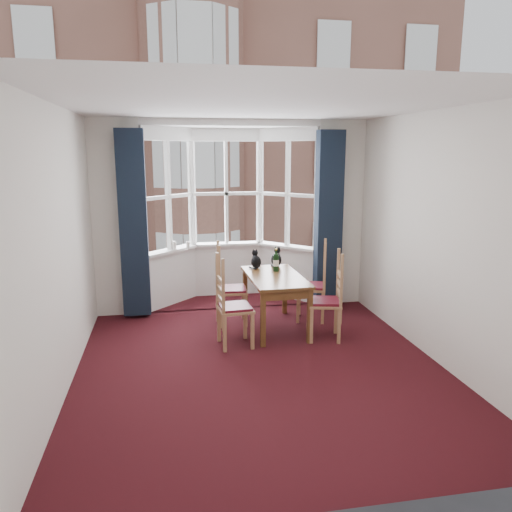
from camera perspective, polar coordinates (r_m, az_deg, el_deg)
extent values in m
plane|color=black|center=(5.62, 0.61, -12.80)|extent=(4.50, 4.50, 0.00)
plane|color=white|center=(5.13, 0.68, 16.94)|extent=(4.50, 4.50, 0.00)
plane|color=silver|center=(5.20, -21.52, 0.54)|extent=(0.00, 4.50, 4.50)
plane|color=silver|center=(5.91, 20.08, 1.92)|extent=(0.00, 4.50, 4.50)
plane|color=silver|center=(3.08, 8.68, -6.25)|extent=(4.00, 0.00, 4.00)
cube|color=silver|center=(7.36, -15.56, 4.06)|extent=(0.70, 0.12, 2.80)
cube|color=silver|center=(7.78, 9.49, 4.74)|extent=(0.70, 0.12, 2.80)
cube|color=black|center=(7.17, -13.83, 3.55)|extent=(0.38, 0.22, 2.60)
cube|color=black|center=(7.54, 8.28, 4.18)|extent=(0.38, 0.22, 2.60)
cube|color=brown|center=(6.61, 2.20, -2.43)|extent=(0.72, 1.31, 0.04)
cube|color=brown|center=(6.10, 0.81, -7.28)|extent=(0.06, 0.06, 0.69)
cube|color=brown|center=(7.21, -1.26, -4.22)|extent=(0.06, 0.06, 0.69)
cube|color=brown|center=(6.25, 6.15, -6.87)|extent=(0.06, 0.06, 0.69)
cube|color=brown|center=(7.34, 3.30, -3.95)|extent=(0.06, 0.06, 0.69)
cube|color=#A57A50|center=(6.11, -2.40, -5.94)|extent=(0.44, 0.45, 0.06)
cube|color=#520E1A|center=(6.10, -2.41, -5.80)|extent=(0.39, 0.41, 0.03)
cube|color=#A57A50|center=(6.88, -2.75, -3.86)|extent=(0.43, 0.44, 0.06)
cube|color=#520E1A|center=(6.88, -2.75, -3.74)|extent=(0.38, 0.40, 0.03)
cube|color=#A57A50|center=(6.38, 7.84, -5.25)|extent=(0.48, 0.50, 0.06)
cube|color=#520E1A|center=(6.38, 7.84, -5.12)|extent=(0.44, 0.45, 0.03)
cube|color=#A57A50|center=(7.07, 6.32, -3.49)|extent=(0.51, 0.52, 0.06)
cube|color=#520E1A|center=(7.07, 6.32, -3.37)|extent=(0.46, 0.47, 0.03)
ellipsoid|color=black|center=(7.01, 0.01, -0.69)|extent=(0.15, 0.19, 0.18)
sphere|color=black|center=(7.05, -0.12, 0.34)|extent=(0.09, 0.09, 0.09)
cone|color=black|center=(7.04, -0.31, 0.67)|extent=(0.03, 0.03, 0.04)
cone|color=black|center=(7.05, 0.06, 0.69)|extent=(0.03, 0.03, 0.04)
ellipsoid|color=black|center=(7.13, 2.33, -0.44)|extent=(0.21, 0.24, 0.19)
sphere|color=black|center=(7.17, 2.44, 0.63)|extent=(0.12, 0.12, 0.09)
cone|color=black|center=(7.17, 2.25, 1.00)|extent=(0.04, 0.04, 0.04)
cone|color=black|center=(7.16, 2.65, 0.98)|extent=(0.04, 0.04, 0.04)
cylinder|color=black|center=(6.83, 2.30, -0.82)|extent=(0.08, 0.08, 0.22)
sphere|color=black|center=(6.81, 2.30, 0.05)|extent=(0.07, 0.07, 0.07)
cylinder|color=black|center=(6.80, 2.31, 0.40)|extent=(0.03, 0.03, 0.10)
cylinder|color=gold|center=(6.79, 2.31, 0.75)|extent=(0.03, 0.03, 0.02)
cylinder|color=silver|center=(6.83, 2.30, -0.78)|extent=(0.08, 0.08, 0.09)
cylinder|color=white|center=(7.74, -9.32, 1.22)|extent=(0.06, 0.06, 0.13)
cylinder|color=white|center=(7.78, -7.78, 1.24)|extent=(0.06, 0.06, 0.11)
plane|color=#333335|center=(38.20, -8.63, -0.81)|extent=(80.00, 80.00, 0.00)
cube|color=#8F5A4A|center=(19.33, -7.50, 7.84)|extent=(18.00, 6.00, 14.00)
cylinder|color=#8F5A4A|center=(16.35, -6.94, 7.12)|extent=(3.20, 3.20, 14.00)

